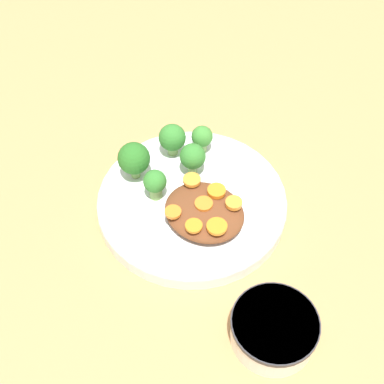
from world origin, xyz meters
name	(u,v)px	position (x,y,z in m)	size (l,w,h in m)	color
ground_plane	(192,208)	(0.00, 0.00, 0.00)	(4.00, 4.00, 0.00)	tan
plate	(192,202)	(0.00, 0.00, 0.01)	(0.27, 0.27, 0.03)	white
dip_bowl	(274,328)	(0.10, 0.20, 0.02)	(0.11, 0.11, 0.04)	white
stew_mound	(204,212)	(0.02, 0.03, 0.03)	(0.10, 0.11, 0.03)	brown
broccoli_floret_0	(134,159)	(0.02, -0.09, 0.06)	(0.05, 0.05, 0.06)	#759E51
broccoli_floret_1	(193,157)	(-0.04, -0.03, 0.05)	(0.04, 0.04, 0.05)	#7FA85B
broccoli_floret_2	(202,137)	(-0.09, -0.05, 0.05)	(0.03, 0.03, 0.05)	#7FA85B
broccoli_floret_3	(155,183)	(0.03, -0.04, 0.05)	(0.03, 0.03, 0.05)	#759E51
broccoli_floret_4	(172,138)	(-0.05, -0.08, 0.05)	(0.04, 0.04, 0.05)	#7FA85B
carrot_slice_0	(234,203)	(-0.01, 0.06, 0.05)	(0.02, 0.02, 0.01)	orange
carrot_slice_1	(204,204)	(0.01, 0.03, 0.05)	(0.02, 0.02, 0.00)	orange
carrot_slice_2	(173,212)	(0.05, 0.01, 0.05)	(0.02, 0.02, 0.00)	orange
carrot_slice_3	(192,180)	(-0.01, -0.01, 0.05)	(0.03, 0.03, 0.01)	orange
carrot_slice_4	(217,191)	(-0.01, 0.03, 0.05)	(0.03, 0.03, 0.01)	orange
carrot_slice_5	(217,226)	(0.03, 0.07, 0.05)	(0.03, 0.03, 0.00)	orange
carrot_slice_6	(194,226)	(0.05, 0.04, 0.05)	(0.02, 0.02, 0.00)	orange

